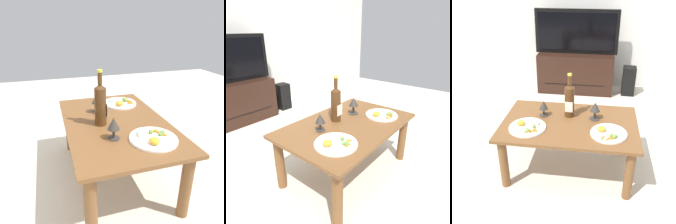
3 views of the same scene
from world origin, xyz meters
The scene contains 9 objects.
ground_plane centered at (0.00, 0.00, 0.00)m, with size 6.40×6.40×0.00m, color beige.
dining_table centered at (0.00, 0.00, 0.38)m, with size 1.08×0.70×0.46m.
tv_stand centered at (-0.13, 1.75, 0.27)m, with size 1.03×0.42×0.54m.
floor_speaker centered at (0.61, 1.70, 0.20)m, with size 0.17×0.17×0.39m, color black.
wine_bottle centered at (-0.02, 0.11, 0.61)m, with size 0.08×0.08×0.37m.
goblet_left centered at (-0.23, 0.08, 0.55)m, with size 0.07×0.07×0.14m.
goblet_right centered at (0.20, 0.08, 0.56)m, with size 0.08×0.08×0.15m.
dinner_plate_left centered at (-0.31, -0.13, 0.47)m, with size 0.29×0.29×0.05m.
dinner_plate_right centered at (0.31, -0.14, 0.47)m, with size 0.28×0.28×0.05m.
Camera 2 is at (-1.20, -0.88, 1.17)m, focal length 32.92 mm.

